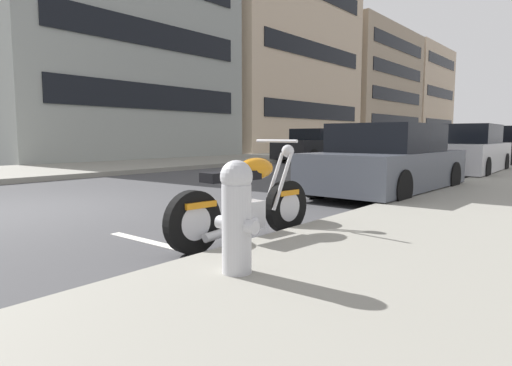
% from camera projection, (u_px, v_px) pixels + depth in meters
% --- Properties ---
extents(ground_plane, '(260.00, 260.00, 0.00)m').
position_uv_depth(ground_plane, '(23.00, 211.00, 6.76)').
color(ground_plane, '#3D3D3F').
extents(sidewalk_far_curb, '(120.00, 5.00, 0.14)m').
position_uv_depth(sidewalk_far_curb, '(231.00, 160.00, 20.18)').
color(sidewalk_far_curb, gray).
rests_on(sidewalk_far_curb, ground).
extents(parking_stall_stripe, '(0.12, 2.20, 0.01)m').
position_uv_depth(parking_stall_stripe, '(176.00, 248.00, 4.52)').
color(parking_stall_stripe, silver).
rests_on(parking_stall_stripe, ground).
extents(parked_motorcycle, '(2.00, 0.62, 1.11)m').
position_uv_depth(parked_motorcycle, '(246.00, 203.00, 4.77)').
color(parked_motorcycle, black).
rests_on(parked_motorcycle, ground).
extents(parked_car_across_street, '(4.06, 1.87, 1.38)m').
position_uv_depth(parked_car_across_street, '(388.00, 162.00, 8.53)').
color(parked_car_across_street, '#4C515B').
rests_on(parked_car_across_street, ground).
extents(parked_car_second_in_row, '(4.42, 1.91, 1.48)m').
position_uv_depth(parked_car_second_in_row, '(465.00, 152.00, 12.82)').
color(parked_car_second_in_row, silver).
rests_on(parked_car_second_in_row, ground).
extents(parked_car_mid_block, '(4.26, 1.95, 1.49)m').
position_uv_depth(parked_car_mid_block, '(501.00, 147.00, 17.67)').
color(parked_car_mid_block, black).
rests_on(parked_car_mid_block, ground).
extents(crossing_truck, '(2.45, 5.07, 1.82)m').
position_uv_depth(crossing_truck, '(486.00, 139.00, 30.62)').
color(crossing_truck, '#B7B7BC').
rests_on(crossing_truck, ground).
extents(car_opposite_curb, '(4.31, 2.05, 1.47)m').
position_uv_depth(car_opposite_curb, '(316.00, 146.00, 19.87)').
color(car_opposite_curb, black).
rests_on(car_opposite_curb, ground).
extents(fire_hydrant, '(0.24, 0.36, 0.84)m').
position_uv_depth(fire_hydrant, '(237.00, 214.00, 3.22)').
color(fire_hydrant, '#B7B7BC').
rests_on(fire_hydrant, sidewalk_near_curb).
extents(townhouse_behind_pole, '(11.78, 10.74, 13.03)m').
position_uv_depth(townhouse_behind_pole, '(87.00, 30.00, 22.42)').
color(townhouse_behind_pole, '#939993').
rests_on(townhouse_behind_pole, ground).
extents(townhouse_corner_block, '(13.58, 10.47, 12.86)m').
position_uv_depth(townhouse_corner_block, '(256.00, 65.00, 32.78)').
color(townhouse_corner_block, beige).
rests_on(townhouse_corner_block, ground).
extents(townhouse_near_left, '(13.31, 9.66, 11.29)m').
position_uv_depth(townhouse_near_left, '(351.00, 90.00, 43.76)').
color(townhouse_near_left, tan).
rests_on(townhouse_near_left, ground).
extents(townhouse_far_uphill, '(11.14, 9.65, 11.42)m').
position_uv_depth(townhouse_far_uphill, '(400.00, 98.00, 53.57)').
color(townhouse_far_uphill, beige).
rests_on(townhouse_far_uphill, ground).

